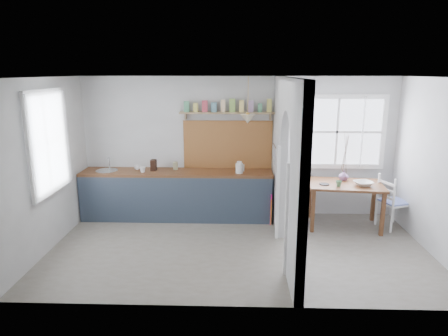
{
  "coord_description": "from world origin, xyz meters",
  "views": [
    {
      "loc": [
        -0.04,
        -5.76,
        2.68
      ],
      "look_at": [
        -0.24,
        0.46,
        1.17
      ],
      "focal_mm": 32.0,
      "sensor_mm": 36.0,
      "label": 1
    }
  ],
  "objects_px": {
    "dining_table": "(344,205)",
    "chair_right": "(394,201)",
    "chair_left": "(294,201)",
    "vase": "(344,175)",
    "kettle": "(239,167)"
  },
  "relations": [
    {
      "from": "dining_table",
      "to": "chair_right",
      "type": "xyz_separation_m",
      "value": [
        0.85,
        -0.04,
        0.08
      ]
    },
    {
      "from": "chair_left",
      "to": "dining_table",
      "type": "bearing_deg",
      "value": 74.6
    },
    {
      "from": "chair_left",
      "to": "kettle",
      "type": "xyz_separation_m",
      "value": [
        -0.97,
        0.21,
        0.56
      ]
    },
    {
      "from": "dining_table",
      "to": "chair_right",
      "type": "height_order",
      "value": "chair_right"
    },
    {
      "from": "chair_left",
      "to": "chair_right",
      "type": "bearing_deg",
      "value": 73.59
    },
    {
      "from": "vase",
      "to": "chair_right",
      "type": "bearing_deg",
      "value": -16.31
    },
    {
      "from": "chair_left",
      "to": "kettle",
      "type": "relative_size",
      "value": 4.18
    },
    {
      "from": "dining_table",
      "to": "chair_left",
      "type": "xyz_separation_m",
      "value": [
        -0.89,
        0.0,
        0.05
      ]
    },
    {
      "from": "dining_table",
      "to": "chair_left",
      "type": "height_order",
      "value": "chair_left"
    },
    {
      "from": "dining_table",
      "to": "kettle",
      "type": "distance_m",
      "value": 1.97
    },
    {
      "from": "chair_left",
      "to": "chair_right",
      "type": "height_order",
      "value": "chair_right"
    },
    {
      "from": "chair_left",
      "to": "kettle",
      "type": "bearing_deg",
      "value": -117.49
    },
    {
      "from": "dining_table",
      "to": "chair_right",
      "type": "bearing_deg",
      "value": 4.03
    },
    {
      "from": "vase",
      "to": "dining_table",
      "type": "bearing_deg",
      "value": -92.41
    },
    {
      "from": "chair_left",
      "to": "vase",
      "type": "height_order",
      "value": "vase"
    }
  ]
}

